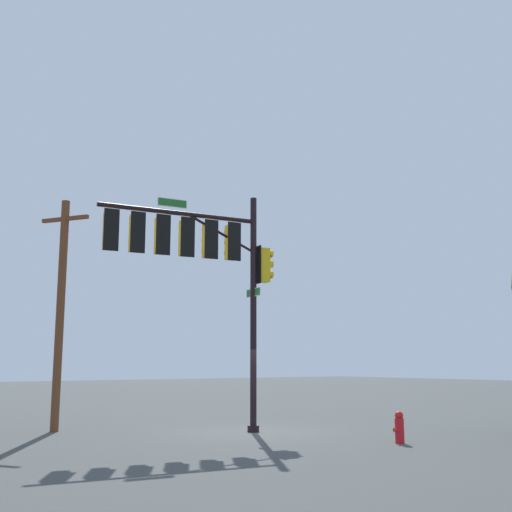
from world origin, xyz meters
name	(u,v)px	position (x,y,z in m)	size (l,w,h in m)	color
ground_plane	(253,432)	(0.00, 0.00, 0.00)	(120.00, 120.00, 0.00)	#424644
signal_pole_assembly	(199,254)	(1.85, -0.30, 5.40)	(5.69, 1.50, 7.38)	black
utility_pole	(60,308)	(4.91, -3.70, 3.81)	(1.06, 1.59, 7.32)	brown
fire_hydrant	(399,427)	(-1.50, 4.52, 0.41)	(0.33, 0.24, 0.83)	red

